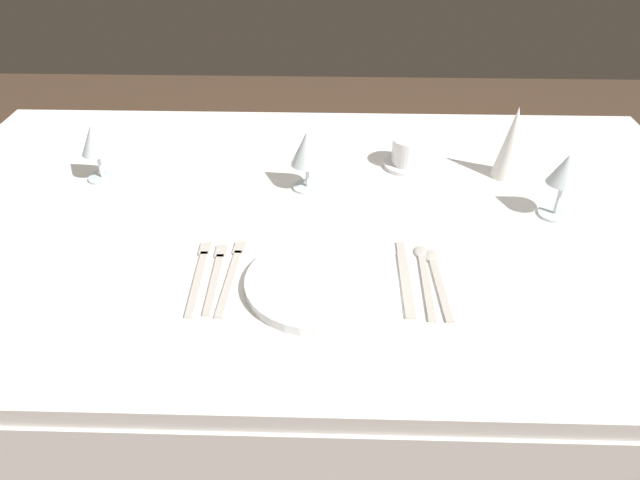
# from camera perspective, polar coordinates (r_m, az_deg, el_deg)

# --- Properties ---
(ground_plane) EXTENTS (6.00, 6.00, 0.00)m
(ground_plane) POSITION_cam_1_polar(r_m,az_deg,el_deg) (1.79, -0.51, -17.81)
(ground_plane) COLOR #4C3828
(dining_table) EXTENTS (1.80, 1.11, 0.74)m
(dining_table) POSITION_cam_1_polar(r_m,az_deg,el_deg) (1.33, -0.66, -0.25)
(dining_table) COLOR white
(dining_table) RESTS_ON ground
(dinner_plate) EXTENTS (0.26, 0.26, 0.02)m
(dinner_plate) POSITION_cam_1_polar(r_m,az_deg,el_deg) (1.07, -0.19, -4.12)
(dinner_plate) COLOR white
(dinner_plate) RESTS_ON dining_table
(fork_outer) EXTENTS (0.03, 0.23, 0.00)m
(fork_outer) POSITION_cam_1_polar(r_m,az_deg,el_deg) (1.12, -8.46, -3.19)
(fork_outer) COLOR beige
(fork_outer) RESTS_ON dining_table
(fork_inner) EXTENTS (0.02, 0.21, 0.00)m
(fork_inner) POSITION_cam_1_polar(r_m,az_deg,el_deg) (1.12, -9.96, -3.28)
(fork_inner) COLOR beige
(fork_inner) RESTS_ON dining_table
(fork_salad) EXTENTS (0.03, 0.22, 0.00)m
(fork_salad) POSITION_cam_1_polar(r_m,az_deg,el_deg) (1.13, -11.51, -3.20)
(fork_salad) COLOR beige
(fork_salad) RESTS_ON dining_table
(dinner_knife) EXTENTS (0.02, 0.23, 0.00)m
(dinner_knife) POSITION_cam_1_polar(r_m,az_deg,el_deg) (1.10, 8.19, -3.72)
(dinner_knife) COLOR beige
(dinner_knife) RESTS_ON dining_table
(spoon_soup) EXTENTS (0.03, 0.22, 0.01)m
(spoon_soup) POSITION_cam_1_polar(r_m,az_deg,el_deg) (1.12, 9.98, -3.02)
(spoon_soup) COLOR beige
(spoon_soup) RESTS_ON dining_table
(spoon_dessert) EXTENTS (0.03, 0.21, 0.01)m
(spoon_dessert) POSITION_cam_1_polar(r_m,az_deg,el_deg) (1.12, 11.13, -3.27)
(spoon_dessert) COLOR beige
(spoon_dessert) RESTS_ON dining_table
(saucer_left) EXTENTS (0.12, 0.12, 0.01)m
(saucer_left) POSITION_cam_1_polar(r_m,az_deg,el_deg) (1.49, 8.50, 7.21)
(saucer_left) COLOR white
(saucer_left) RESTS_ON dining_table
(coffee_cup_left) EXTENTS (0.11, 0.09, 0.06)m
(coffee_cup_left) POSITION_cam_1_polar(r_m,az_deg,el_deg) (1.47, 8.68, 8.47)
(coffee_cup_left) COLOR white
(coffee_cup_left) RESTS_ON saucer_left
(wine_glass_centre) EXTENTS (0.07, 0.07, 0.14)m
(wine_glass_centre) POSITION_cam_1_polar(r_m,az_deg,el_deg) (1.47, -20.82, 8.77)
(wine_glass_centre) COLOR silver
(wine_glass_centre) RESTS_ON dining_table
(wine_glass_left) EXTENTS (0.07, 0.07, 0.14)m
(wine_glass_left) POSITION_cam_1_polar(r_m,az_deg,el_deg) (1.33, 22.44, 5.99)
(wine_glass_left) COLOR silver
(wine_glass_left) RESTS_ON dining_table
(wine_glass_right) EXTENTS (0.08, 0.08, 0.14)m
(wine_glass_right) POSITION_cam_1_polar(r_m,az_deg,el_deg) (1.33, -1.25, 8.59)
(wine_glass_right) COLOR silver
(wine_glass_right) RESTS_ON dining_table
(napkin_folded) EXTENTS (0.07, 0.07, 0.17)m
(napkin_folded) POSITION_cam_1_polar(r_m,az_deg,el_deg) (1.46, 17.98, 8.90)
(napkin_folded) COLOR white
(napkin_folded) RESTS_ON dining_table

